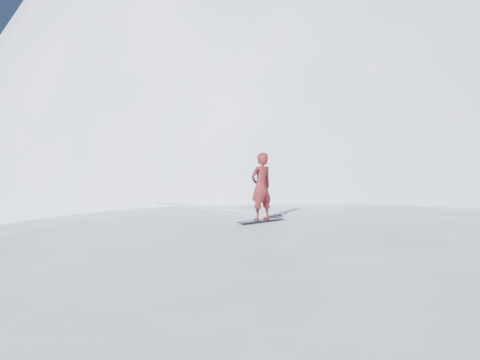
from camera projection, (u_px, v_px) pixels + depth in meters
The scene contains 8 objects.
ground at pixel (355, 317), 11.15m from camera, with size 400.00×400.00×0.00m, color white.
near_ridge at pixel (302, 283), 14.16m from camera, with size 36.00×28.00×4.80m, color white.
summit_peak at pixel (292, 197), 45.07m from camera, with size 60.00×56.00×56.00m, color white.
peak_shoulder at pixel (231, 211), 33.18m from camera, with size 28.00×24.00×18.00m, color white.
wind_bumps at pixel (285, 299), 12.54m from camera, with size 16.00×14.40×1.00m.
snowboard at pixel (261, 220), 11.89m from camera, with size 1.50×0.28×0.02m, color black.
snowboarder at pixel (261, 187), 11.84m from camera, with size 0.68×0.45×1.87m, color maroon.
board_tracks at pixel (208, 208), 14.68m from camera, with size 1.67×5.98×0.04m.
Camera 1 is at (-8.88, -7.08, 4.16)m, focal length 32.00 mm.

